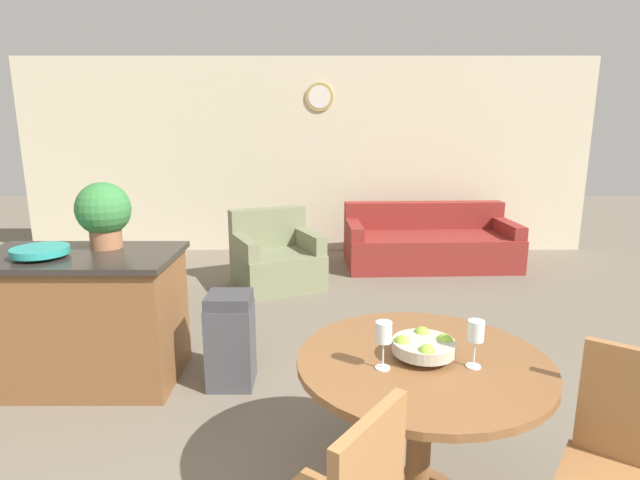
{
  "coord_description": "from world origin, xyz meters",
  "views": [
    {
      "loc": [
        0.21,
        -0.86,
        1.77
      ],
      "look_at": [
        0.22,
        2.66,
        0.96
      ],
      "focal_mm": 28.0,
      "sensor_mm": 36.0,
      "label": 1
    }
  ],
  "objects_px": {
    "fruit_bowl": "(422,346)",
    "couch": "(426,244)",
    "trash_bin": "(228,340)",
    "potted_plant": "(101,212)",
    "teal_bowl": "(37,251)",
    "armchair": "(274,261)",
    "dining_chair_near_right": "(622,464)",
    "wine_glass_right": "(473,333)",
    "dining_table": "(419,393)",
    "kitchen_island": "(80,318)",
    "wine_glass_left": "(381,334)"
  },
  "relations": [
    {
      "from": "potted_plant",
      "to": "kitchen_island",
      "type": "bearing_deg",
      "value": -129.28
    },
    {
      "from": "dining_table",
      "to": "potted_plant",
      "type": "relative_size",
      "value": 2.41
    },
    {
      "from": "dining_chair_near_right",
      "to": "trash_bin",
      "type": "distance_m",
      "value": 2.37
    },
    {
      "from": "couch",
      "to": "armchair",
      "type": "bearing_deg",
      "value": -157.75
    },
    {
      "from": "dining_chair_near_right",
      "to": "wine_glass_right",
      "type": "distance_m",
      "value": 0.7
    },
    {
      "from": "armchair",
      "to": "wine_glass_left",
      "type": "bearing_deg",
      "value": -102.32
    },
    {
      "from": "kitchen_island",
      "to": "armchair",
      "type": "height_order",
      "value": "kitchen_island"
    },
    {
      "from": "fruit_bowl",
      "to": "couch",
      "type": "height_order",
      "value": "fruit_bowl"
    },
    {
      "from": "dining_table",
      "to": "trash_bin",
      "type": "xyz_separation_m",
      "value": [
        -1.08,
        1.16,
        -0.26
      ]
    },
    {
      "from": "dining_chair_near_right",
      "to": "kitchen_island",
      "type": "height_order",
      "value": "dining_chair_near_right"
    },
    {
      "from": "wine_glass_right",
      "to": "armchair",
      "type": "relative_size",
      "value": 0.18
    },
    {
      "from": "armchair",
      "to": "couch",
      "type": "bearing_deg",
      "value": -0.01
    },
    {
      "from": "wine_glass_left",
      "to": "trash_bin",
      "type": "height_order",
      "value": "wine_glass_left"
    },
    {
      "from": "dining_table",
      "to": "kitchen_island",
      "type": "height_order",
      "value": "kitchen_island"
    },
    {
      "from": "kitchen_island",
      "to": "teal_bowl",
      "type": "xyz_separation_m",
      "value": [
        -0.18,
        -0.1,
        0.51
      ]
    },
    {
      "from": "wine_glass_right",
      "to": "trash_bin",
      "type": "height_order",
      "value": "wine_glass_right"
    },
    {
      "from": "dining_chair_near_right",
      "to": "couch",
      "type": "relative_size",
      "value": 0.44
    },
    {
      "from": "teal_bowl",
      "to": "fruit_bowl",
      "type": "bearing_deg",
      "value": -26.12
    },
    {
      "from": "dining_chair_near_right",
      "to": "fruit_bowl",
      "type": "xyz_separation_m",
      "value": [
        -0.69,
        0.4,
        0.29
      ]
    },
    {
      "from": "wine_glass_left",
      "to": "trash_bin",
      "type": "xyz_separation_m",
      "value": [
        -0.88,
        1.26,
        -0.59
      ]
    },
    {
      "from": "teal_bowl",
      "to": "trash_bin",
      "type": "relative_size",
      "value": 0.54
    },
    {
      "from": "armchair",
      "to": "wine_glass_right",
      "type": "bearing_deg",
      "value": -96.3
    },
    {
      "from": "kitchen_island",
      "to": "couch",
      "type": "relative_size",
      "value": 0.62
    },
    {
      "from": "fruit_bowl",
      "to": "potted_plant",
      "type": "bearing_deg",
      "value": 144.65
    },
    {
      "from": "dining_table",
      "to": "kitchen_island",
      "type": "bearing_deg",
      "value": 149.86
    },
    {
      "from": "fruit_bowl",
      "to": "dining_chair_near_right",
      "type": "bearing_deg",
      "value": -30.5
    },
    {
      "from": "teal_bowl",
      "to": "armchair",
      "type": "distance_m",
      "value": 2.72
    },
    {
      "from": "wine_glass_left",
      "to": "potted_plant",
      "type": "bearing_deg",
      "value": 139.96
    },
    {
      "from": "teal_bowl",
      "to": "potted_plant",
      "type": "xyz_separation_m",
      "value": [
        0.32,
        0.28,
        0.21
      ]
    },
    {
      "from": "potted_plant",
      "to": "armchair",
      "type": "relative_size",
      "value": 0.41
    },
    {
      "from": "dining_chair_near_right",
      "to": "armchair",
      "type": "xyz_separation_m",
      "value": [
        -1.64,
        3.8,
        -0.24
      ]
    },
    {
      "from": "fruit_bowl",
      "to": "couch",
      "type": "bearing_deg",
      "value": 77.37
    },
    {
      "from": "wine_glass_left",
      "to": "couch",
      "type": "distance_m",
      "value": 4.56
    },
    {
      "from": "wine_glass_left",
      "to": "armchair",
      "type": "distance_m",
      "value": 3.63
    },
    {
      "from": "teal_bowl",
      "to": "trash_bin",
      "type": "height_order",
      "value": "teal_bowl"
    },
    {
      "from": "trash_bin",
      "to": "potted_plant",
      "type": "bearing_deg",
      "value": 165.11
    },
    {
      "from": "trash_bin",
      "to": "dining_table",
      "type": "bearing_deg",
      "value": -47.2
    },
    {
      "from": "teal_bowl",
      "to": "armchair",
      "type": "bearing_deg",
      "value": 59.53
    },
    {
      "from": "dining_chair_near_right",
      "to": "armchair",
      "type": "height_order",
      "value": "dining_chair_near_right"
    },
    {
      "from": "wine_glass_left",
      "to": "potted_plant",
      "type": "relative_size",
      "value": 0.45
    },
    {
      "from": "wine_glass_left",
      "to": "dining_chair_near_right",
      "type": "bearing_deg",
      "value": -19.31
    },
    {
      "from": "couch",
      "to": "potted_plant",
      "type": "bearing_deg",
      "value": -137.98
    },
    {
      "from": "dining_chair_near_right",
      "to": "potted_plant",
      "type": "height_order",
      "value": "potted_plant"
    },
    {
      "from": "dining_chair_near_right",
      "to": "wine_glass_right",
      "type": "height_order",
      "value": "wine_glass_right"
    },
    {
      "from": "dining_chair_near_right",
      "to": "kitchen_island",
      "type": "relative_size",
      "value": 0.71
    },
    {
      "from": "trash_bin",
      "to": "fruit_bowl",
      "type": "bearing_deg",
      "value": -47.17
    },
    {
      "from": "wine_glass_left",
      "to": "armchair",
      "type": "bearing_deg",
      "value": 102.33
    },
    {
      "from": "wine_glass_right",
      "to": "teal_bowl",
      "type": "bearing_deg",
      "value": 154.15
    },
    {
      "from": "wine_glass_left",
      "to": "wine_glass_right",
      "type": "xyz_separation_m",
      "value": [
        0.39,
        0.01,
        0.0
      ]
    },
    {
      "from": "couch",
      "to": "teal_bowl",
      "type": "bearing_deg",
      "value": -138.3
    }
  ]
}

